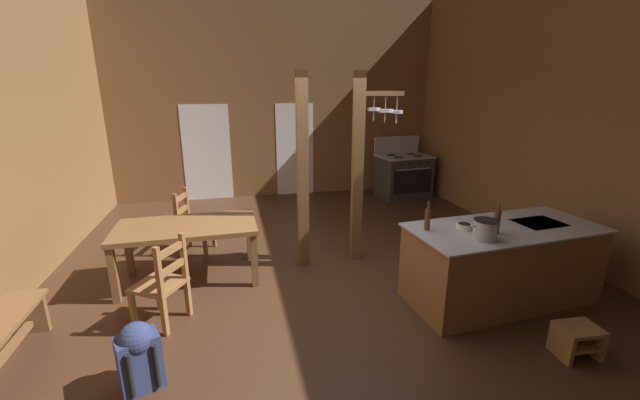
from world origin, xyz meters
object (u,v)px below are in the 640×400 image
bottle_short_on_counter (428,219)px  stove_range (403,175)px  stockpot_on_counter (485,230)px  ladderback_chair_near_window (163,284)px  step_stool (577,339)px  mixing_bowl_on_counter (464,226)px  ladderback_chair_by_post (192,223)px  dining_table (187,231)px  backpack (139,354)px  kitchen_island (500,263)px  bottle_tall_on_counter (497,221)px

bottle_short_on_counter → stove_range: bearing=67.9°
stockpot_on_counter → bottle_short_on_counter: size_ratio=0.96×
ladderback_chair_near_window → step_stool: bearing=-20.6°
mixing_bowl_on_counter → bottle_short_on_counter: (-0.42, 0.06, 0.10)m
ladderback_chair_by_post → stockpot_on_counter: size_ratio=3.06×
dining_table → stockpot_on_counter: bearing=-27.3°
backpack → stockpot_on_counter: stockpot_on_counter is taller
kitchen_island → bottle_short_on_counter: bottle_short_on_counter is taller
kitchen_island → mixing_bowl_on_counter: bearing=174.2°
stove_range → dining_table: 5.34m
step_stool → backpack: 3.84m
stockpot_on_counter → bottle_tall_on_counter: size_ratio=0.89×
step_stool → backpack: size_ratio=0.63×
ladderback_chair_by_post → ladderback_chair_near_window: bearing=-94.1°
stove_range → stockpot_on_counter: bearing=-105.5°
kitchen_island → mixing_bowl_on_counter: mixing_bowl_on_counter is taller
stockpot_on_counter → bottle_short_on_counter: bottle_short_on_counter is taller
stove_range → backpack: stove_range is taller
ladderback_chair_near_window → stockpot_on_counter: (3.23, -0.63, 0.55)m
stove_range → ladderback_chair_near_window: 6.06m
dining_table → bottle_short_on_counter: 2.91m
stove_range → stockpot_on_counter: size_ratio=4.26×
kitchen_island → bottle_tall_on_counter: 0.65m
kitchen_island → bottle_short_on_counter: size_ratio=6.93×
kitchen_island → ladderback_chair_near_window: (-3.69, 0.36, 0.01)m
stove_range → ladderback_chair_by_post: 4.90m
kitchen_island → stockpot_on_counter: bearing=-150.2°
bottle_tall_on_counter → bottle_short_on_counter: bottle_tall_on_counter is taller
ladderback_chair_near_window → stove_range: bearing=41.8°
dining_table → backpack: bearing=-96.8°
ladderback_chair_near_window → mixing_bowl_on_counter: bearing=-5.5°
stove_range → mixing_bowl_on_counter: (-1.32, -4.35, 0.44)m
step_stool → dining_table: bearing=146.6°
step_stool → stockpot_on_counter: (-0.51, 0.78, 0.82)m
ladderback_chair_near_window → bottle_short_on_counter: bearing=-5.2°
stove_range → step_stool: (-0.78, -5.44, -0.30)m
bottle_tall_on_counter → bottle_short_on_counter: (-0.66, 0.26, -0.01)m
kitchen_island → mixing_bowl_on_counter: 0.69m
dining_table → mixing_bowl_on_counter: bearing=-22.6°
stove_range → bottle_tall_on_counter: (-1.08, -4.55, 0.55)m
kitchen_island → dining_table: (-3.53, 1.32, 0.21)m
stockpot_on_counter → ladderback_chair_near_window: bearing=169.0°
backpack → bottle_tall_on_counter: (3.51, 0.41, 0.72)m
step_stool → mixing_bowl_on_counter: (-0.54, 1.09, 0.75)m
step_stool → ladderback_chair_by_post: size_ratio=0.40×
backpack → mixing_bowl_on_counter: 3.38m
stockpot_on_counter → mixing_bowl_on_counter: stockpot_on_counter is taller
dining_table → stockpot_on_counter: (3.07, -1.58, 0.35)m
backpack → mixing_bowl_on_counter: bearing=10.6°
step_stool → ladderback_chair_near_window: 4.00m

